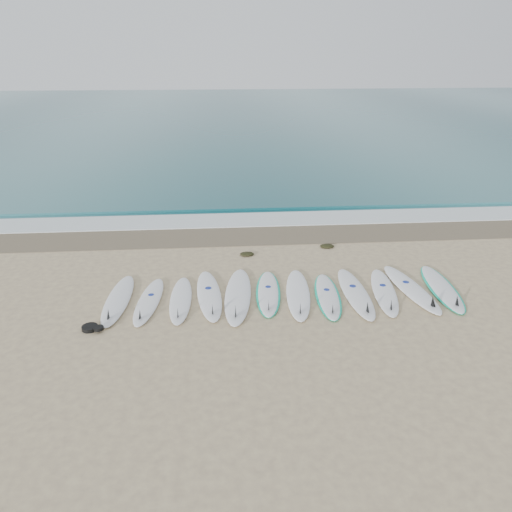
{
  "coord_description": "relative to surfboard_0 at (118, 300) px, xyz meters",
  "views": [
    {
      "loc": [
        -1.44,
        -10.01,
        5.26
      ],
      "look_at": [
        -0.51,
        1.52,
        0.4
      ],
      "focal_mm": 35.0,
      "sensor_mm": 36.0,
      "label": 1
    }
  ],
  "objects": [
    {
      "name": "wave_crest",
      "position": [
        3.73,
        6.96,
        -0.01
      ],
      "size": [
        120.0,
        1.0,
        0.1
      ],
      "primitive_type": "cube",
      "color": "#225F66",
      "rests_on": "ground"
    },
    {
      "name": "surfboard_5",
      "position": [
        3.38,
        0.11,
        -0.01
      ],
      "size": [
        0.77,
        2.38,
        0.3
      ],
      "rotation": [
        0.0,
        0.0,
        -0.09
      ],
      "color": "white",
      "rests_on": "ground"
    },
    {
      "name": "ocean",
      "position": [
        3.73,
        32.46,
        -0.04
      ],
      "size": [
        120.0,
        55.0,
        0.03
      ],
      "primitive_type": "cube",
      "color": "#225F66",
      "rests_on": "ground"
    },
    {
      "name": "surfboard_7",
      "position": [
        4.72,
        -0.15,
        -0.01
      ],
      "size": [
        0.77,
        2.36,
        0.29
      ],
      "rotation": [
        0.0,
        0.0,
        -0.09
      ],
      "color": "white",
      "rests_on": "ground"
    },
    {
      "name": "surfboard_11",
      "position": [
        7.47,
        0.02,
        -0.01
      ],
      "size": [
        0.82,
        2.59,
        0.32
      ],
      "rotation": [
        0.0,
        0.0,
        -0.08
      ],
      "color": "white",
      "rests_on": "ground"
    },
    {
      "name": "surfboard_3",
      "position": [
        2.04,
        0.07,
        0.0
      ],
      "size": [
        0.75,
        2.61,
        0.33
      ],
      "rotation": [
        0.0,
        0.0,
        0.08
      ],
      "color": "white",
      "rests_on": "ground"
    },
    {
      "name": "ground",
      "position": [
        3.73,
        -0.04,
        -0.06
      ],
      "size": [
        120.0,
        120.0,
        0.0
      ],
      "primitive_type": "plane",
      "color": "tan"
    },
    {
      "name": "foam_band",
      "position": [
        3.73,
        5.46,
        -0.04
      ],
      "size": [
        120.0,
        1.4,
        0.04
      ],
      "primitive_type": "cube",
      "color": "silver",
      "rests_on": "ground"
    },
    {
      "name": "surfboard_0",
      "position": [
        0.0,
        0.0,
        0.0
      ],
      "size": [
        0.61,
        2.52,
        0.32
      ],
      "rotation": [
        0.0,
        0.0,
        -0.04
      ],
      "color": "white",
      "rests_on": "ground"
    },
    {
      "name": "surfboard_9",
      "position": [
        6.06,
        -0.09,
        -0.0
      ],
      "size": [
        0.9,
        2.52,
        0.32
      ],
      "rotation": [
        0.0,
        0.0,
        -0.16
      ],
      "color": "white",
      "rests_on": "ground"
    },
    {
      "name": "surfboard_4",
      "position": [
        2.68,
        -0.02,
        0.01
      ],
      "size": [
        0.85,
        2.88,
        0.36
      ],
      "rotation": [
        0.0,
        0.0,
        -0.09
      ],
      "color": "white",
      "rests_on": "ground"
    },
    {
      "name": "surfboard_10",
      "position": [
        6.75,
        0.0,
        0.0
      ],
      "size": [
        0.86,
        2.68,
        0.34
      ],
      "rotation": [
        0.0,
        0.0,
        0.12
      ],
      "color": "white",
      "rests_on": "ground"
    },
    {
      "name": "surfboard_2",
      "position": [
        1.4,
        -0.1,
        -0.0
      ],
      "size": [
        0.49,
        2.31,
        0.29
      ],
      "rotation": [
        0.0,
        0.0,
        -0.01
      ],
      "color": "white",
      "rests_on": "ground"
    },
    {
      "name": "seaweed_near",
      "position": [
        3.04,
        2.51,
        -0.02
      ],
      "size": [
        0.39,
        0.3,
        0.08
      ],
      "primitive_type": "ellipsoid",
      "color": "black",
      "rests_on": "ground"
    },
    {
      "name": "seaweed_far",
      "position": [
        5.36,
        2.91,
        -0.02
      ],
      "size": [
        0.4,
        0.31,
        0.08
      ],
      "primitive_type": "ellipsoid",
      "color": "black",
      "rests_on": "ground"
    },
    {
      "name": "surfboard_1",
      "position": [
        0.69,
        -0.11,
        -0.0
      ],
      "size": [
        0.69,
        2.33,
        0.29
      ],
      "rotation": [
        0.0,
        0.0,
        -0.1
      ],
      "color": "white",
      "rests_on": "ground"
    },
    {
      "name": "surfboard_8",
      "position": [
        5.38,
        -0.11,
        0.0
      ],
      "size": [
        0.57,
        2.65,
        0.34
      ],
      "rotation": [
        0.0,
        0.0,
        -0.01
      ],
      "color": "white",
      "rests_on": "ground"
    },
    {
      "name": "surfboard_6",
      "position": [
        4.05,
        -0.04,
        0.0
      ],
      "size": [
        0.83,
        2.64,
        0.33
      ],
      "rotation": [
        0.0,
        0.0,
        -0.11
      ],
      "color": "white",
      "rests_on": "ground"
    },
    {
      "name": "leash_coil",
      "position": [
        -0.31,
        -1.14,
        -0.01
      ],
      "size": [
        0.46,
        0.36,
        0.11
      ],
      "color": "black",
      "rests_on": "ground"
    },
    {
      "name": "wet_sand_band",
      "position": [
        3.73,
        4.06,
        -0.05
      ],
      "size": [
        120.0,
        1.8,
        0.01
      ],
      "primitive_type": "cube",
      "color": "brown",
      "rests_on": "ground"
    }
  ]
}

